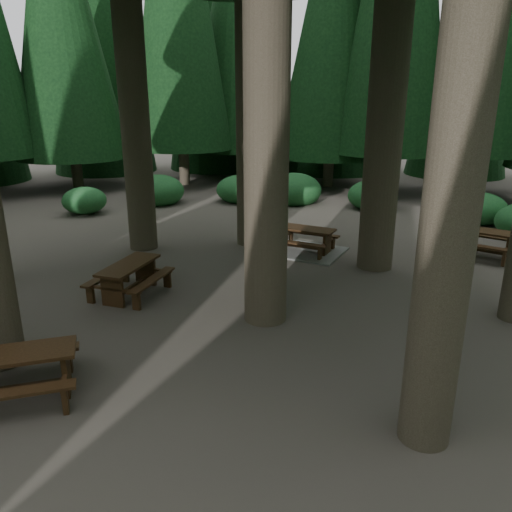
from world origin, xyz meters
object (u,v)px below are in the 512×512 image
(picnic_table_b, at_px, (129,274))
(picnic_table_c, at_px, (305,244))
(picnic_table_e, at_px, (15,368))
(picnic_table_d, at_px, (482,239))

(picnic_table_b, xyz_separation_m, picnic_table_c, (2.81, 4.47, -0.25))
(picnic_table_e, bearing_deg, picnic_table_c, 38.69)
(picnic_table_c, bearing_deg, picnic_table_b, -116.02)
(picnic_table_c, height_order, picnic_table_d, picnic_table_d)
(picnic_table_b, bearing_deg, picnic_table_c, -34.66)
(picnic_table_d, bearing_deg, picnic_table_b, -128.03)
(picnic_table_c, xyz_separation_m, picnic_table_e, (-2.06, -8.46, 0.26))
(picnic_table_b, distance_m, picnic_table_e, 4.07)
(picnic_table_b, height_order, picnic_table_d, picnic_table_d)
(picnic_table_b, xyz_separation_m, picnic_table_d, (7.50, 5.89, 0.01))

